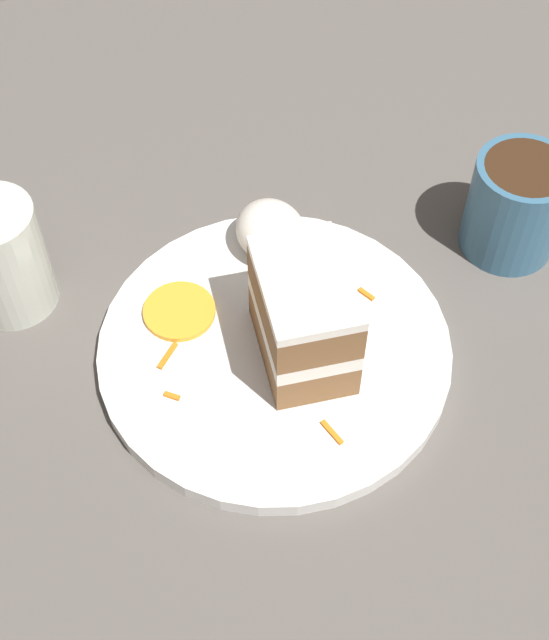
{
  "coord_description": "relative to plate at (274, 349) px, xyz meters",
  "views": [
    {
      "loc": [
        0.38,
        -0.25,
        0.65
      ],
      "look_at": [
        0.01,
        -0.05,
        0.08
      ],
      "focal_mm": 50.0,
      "sensor_mm": 36.0,
      "label": 1
    }
  ],
  "objects": [
    {
      "name": "ground_plane",
      "position": [
        -0.01,
        0.05,
        -0.04
      ],
      "size": [
        6.0,
        6.0,
        0.0
      ],
      "primitive_type": "plane",
      "color": "#4C4742",
      "rests_on": "ground"
    },
    {
      "name": "dining_table",
      "position": [
        -0.01,
        0.05,
        -0.02
      ],
      "size": [
        1.18,
        1.11,
        0.03
      ],
      "primitive_type": "cube",
      "color": "#56514C",
      "rests_on": "ground"
    },
    {
      "name": "plate",
      "position": [
        0.0,
        0.0,
        0.0
      ],
      "size": [
        0.29,
        0.29,
        0.01
      ],
      "primitive_type": "cylinder",
      "color": "white",
      "rests_on": "dining_table"
    },
    {
      "name": "cake_slice",
      "position": [
        0.02,
        0.02,
        0.05
      ],
      "size": [
        0.12,
        0.09,
        0.09
      ],
      "rotation": [
        0.0,
        0.0,
        4.44
      ],
      "color": "brown",
      "rests_on": "plate"
    },
    {
      "name": "cream_dollop",
      "position": [
        -0.09,
        0.05,
        0.03
      ],
      "size": [
        0.07,
        0.06,
        0.05
      ],
      "primitive_type": "ellipsoid",
      "color": "white",
      "rests_on": "plate"
    },
    {
      "name": "orange_garnish",
      "position": [
        -0.07,
        -0.05,
        0.01
      ],
      "size": [
        0.06,
        0.06,
        0.01
      ],
      "primitive_type": "cylinder",
      "color": "orange",
      "rests_on": "plate"
    },
    {
      "name": "carrot_shreds_scatter",
      "position": [
        0.02,
        -0.03,
        0.01
      ],
      "size": [
        0.15,
        0.2,
        0.0
      ],
      "color": "orange",
      "rests_on": "plate"
    },
    {
      "name": "drinking_glass",
      "position": [
        -0.16,
        -0.17,
        0.04
      ],
      "size": [
        0.07,
        0.07,
        0.11
      ],
      "color": "beige",
      "rests_on": "dining_table"
    },
    {
      "name": "coffee_mug",
      "position": [
        -0.01,
        0.25,
        0.04
      ],
      "size": [
        0.09,
        0.09,
        0.09
      ],
      "color": "#386684",
      "rests_on": "dining_table"
    }
  ]
}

